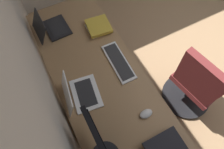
# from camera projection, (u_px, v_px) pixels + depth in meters

# --- Properties ---
(wall_back) EXTENTS (5.01, 0.10, 2.60)m
(wall_back) POSITION_uv_depth(u_px,v_px,m) (35.00, 115.00, 0.80)
(wall_back) COLOR beige
(wall_back) RESTS_ON ground
(desk) EXTENTS (2.23, 0.72, 0.73)m
(desk) POSITION_uv_depth(u_px,v_px,m) (107.00, 92.00, 1.53)
(desk) COLOR #936D47
(desk) RESTS_ON ground
(drawer_pedestal) EXTENTS (0.40, 0.51, 0.69)m
(drawer_pedestal) POSITION_uv_depth(u_px,v_px,m) (110.00, 115.00, 1.76)
(drawer_pedestal) COLOR #936D47
(drawer_pedestal) RESTS_ON ground
(laptop_leftmost) EXTENTS (0.33, 0.31, 0.21)m
(laptop_leftmost) POSITION_uv_depth(u_px,v_px,m) (79.00, 94.00, 1.41)
(laptop_leftmost) COLOR white
(laptop_leftmost) RESTS_ON desk
(laptop_left) EXTENTS (0.29, 0.31, 0.19)m
(laptop_left) POSITION_uv_depth(u_px,v_px,m) (50.00, 27.00, 1.72)
(laptop_left) COLOR black
(laptop_left) RESTS_ON desk
(keyboard_main) EXTENTS (0.42, 0.15, 0.02)m
(keyboard_main) POSITION_uv_depth(u_px,v_px,m) (119.00, 62.00, 1.59)
(keyboard_main) COLOR silver
(keyboard_main) RESTS_ON desk
(mouse_main) EXTENTS (0.06, 0.10, 0.03)m
(mouse_main) POSITION_uv_depth(u_px,v_px,m) (146.00, 114.00, 1.37)
(mouse_main) COLOR silver
(mouse_main) RESTS_ON desk
(book_stack_far) EXTENTS (0.25, 0.24, 0.05)m
(book_stack_far) POSITION_uv_depth(u_px,v_px,m) (99.00, 27.00, 1.75)
(book_stack_far) COLOR beige
(book_stack_far) RESTS_ON desk
(office_chair) EXTENTS (0.56, 0.58, 0.97)m
(office_chair) POSITION_uv_depth(u_px,v_px,m) (195.00, 85.00, 1.79)
(office_chair) COLOR maroon
(office_chair) RESTS_ON ground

